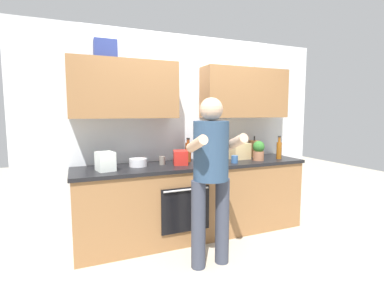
# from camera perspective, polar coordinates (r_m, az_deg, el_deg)

# --- Properties ---
(ground_plane) EXTENTS (12.00, 12.00, 0.00)m
(ground_plane) POSITION_cam_1_polar(r_m,az_deg,el_deg) (3.71, 0.63, -17.73)
(ground_plane) COLOR #B2A893
(back_wall_unit) EXTENTS (4.00, 0.38, 2.50)m
(back_wall_unit) POSITION_cam_1_polar(r_m,az_deg,el_deg) (3.64, -1.08, 6.11)
(back_wall_unit) COLOR silver
(back_wall_unit) RESTS_ON ground
(counter) EXTENTS (2.84, 0.67, 0.90)m
(counter) POSITION_cam_1_polar(r_m,az_deg,el_deg) (3.55, 0.63, -11.06)
(counter) COLOR olive
(counter) RESTS_ON ground
(person_standing) EXTENTS (0.49, 0.45, 1.65)m
(person_standing) POSITION_cam_1_polar(r_m,az_deg,el_deg) (2.73, 3.87, -4.93)
(person_standing) COLOR #383D4C
(person_standing) RESTS_ON ground
(bottle_wine) EXTENTS (0.07, 0.07, 0.34)m
(bottle_wine) POSITION_cam_1_polar(r_m,az_deg,el_deg) (3.50, 3.47, -1.44)
(bottle_wine) COLOR #471419
(bottle_wine) RESTS_ON counter
(bottle_hotsauce) EXTENTS (0.07, 0.07, 0.24)m
(bottle_hotsauce) POSITION_cam_1_polar(r_m,az_deg,el_deg) (3.56, 0.83, -2.00)
(bottle_hotsauce) COLOR red
(bottle_hotsauce) RESTS_ON counter
(bottle_vinegar) EXTENTS (0.08, 0.08, 0.30)m
(bottle_vinegar) POSITION_cam_1_polar(r_m,az_deg,el_deg) (3.55, -0.79, -1.52)
(bottle_vinegar) COLOR brown
(bottle_vinegar) RESTS_ON counter
(bottle_water) EXTENTS (0.07, 0.07, 0.24)m
(bottle_water) POSITION_cam_1_polar(r_m,az_deg,el_deg) (3.75, 5.73, -1.55)
(bottle_water) COLOR silver
(bottle_water) RESTS_ON counter
(bottle_syrup) EXTENTS (0.07, 0.07, 0.31)m
(bottle_syrup) POSITION_cam_1_polar(r_m,az_deg,el_deg) (3.94, 17.18, -1.07)
(bottle_syrup) COLOR #8C4C14
(bottle_syrup) RESTS_ON counter
(cup_stoneware) EXTENTS (0.07, 0.07, 0.10)m
(cup_stoneware) POSITION_cam_1_polar(r_m,az_deg,el_deg) (3.37, -6.05, -3.33)
(cup_stoneware) COLOR slate
(cup_stoneware) RESTS_ON counter
(cup_tea) EXTENTS (0.08, 0.08, 0.09)m
(cup_tea) POSITION_cam_1_polar(r_m,az_deg,el_deg) (3.50, 8.59, -3.07)
(cup_tea) COLOR #33598C
(cup_tea) RESTS_ON counter
(mixing_bowl) EXTENTS (0.20, 0.20, 0.09)m
(mixing_bowl) POSITION_cam_1_polar(r_m,az_deg,el_deg) (3.30, -10.83, -3.67)
(mixing_bowl) COLOR silver
(mixing_bowl) RESTS_ON counter
(knife_block) EXTENTS (0.10, 0.14, 0.29)m
(knife_block) POSITION_cam_1_polar(r_m,az_deg,el_deg) (4.02, 12.44, -0.92)
(knife_block) COLOR brown
(knife_block) RESTS_ON counter
(potted_herb) EXTENTS (0.15, 0.15, 0.25)m
(potted_herb) POSITION_cam_1_polar(r_m,az_deg,el_deg) (3.73, 13.30, -1.26)
(potted_herb) COLOR #9E6647
(potted_herb) RESTS_ON counter
(grocery_bag_produce) EXTENTS (0.21, 0.23, 0.20)m
(grocery_bag_produce) POSITION_cam_1_polar(r_m,az_deg,el_deg) (3.13, -17.10, -3.37)
(grocery_bag_produce) COLOR silver
(grocery_bag_produce) RESTS_ON counter
(grocery_bag_crisps) EXTENTS (0.21, 0.24, 0.17)m
(grocery_bag_crisps) POSITION_cam_1_polar(r_m,az_deg,el_deg) (3.36, -2.36, -2.74)
(grocery_bag_crisps) COLOR red
(grocery_bag_crisps) RESTS_ON counter
(grocery_bag_bread) EXTENTS (0.27, 0.23, 0.21)m
(grocery_bag_bread) POSITION_cam_1_polar(r_m,az_deg,el_deg) (3.82, 9.45, -1.39)
(grocery_bag_bread) COLOR tan
(grocery_bag_bread) RESTS_ON counter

